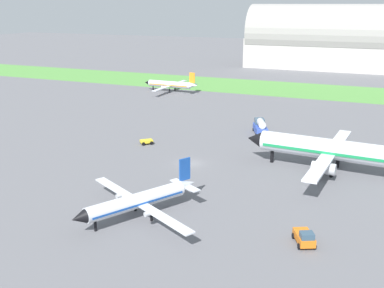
% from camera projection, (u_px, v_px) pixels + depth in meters
% --- Properties ---
extents(ground_plane, '(600.00, 600.00, 0.00)m').
position_uv_depth(ground_plane, '(190.00, 163.00, 81.20)').
color(ground_plane, slate).
extents(grass_taxiway_strip, '(360.00, 28.00, 0.08)m').
position_uv_depth(grass_taxiway_strip, '(284.00, 89.00, 152.13)').
color(grass_taxiway_strip, '#549342').
rests_on(grass_taxiway_strip, ground_plane).
extents(airplane_midfield_jet, '(29.37, 29.91, 10.56)m').
position_uv_depth(airplane_midfield_jet, '(330.00, 150.00, 76.37)').
color(airplane_midfield_jet, silver).
rests_on(airplane_midfield_jet, ground_plane).
extents(airplane_foreground_turboprop, '(19.87, 17.31, 6.58)m').
position_uv_depth(airplane_foreground_turboprop, '(139.00, 200.00, 60.09)').
color(airplane_foreground_turboprop, silver).
rests_on(airplane_foreground_turboprop, ground_plane).
extents(airplane_taxiing_turboprop, '(18.84, 22.02, 6.60)m').
position_uv_depth(airplane_taxiing_turboprop, '(170.00, 84.00, 146.67)').
color(airplane_taxiing_turboprop, silver).
rests_on(airplane_taxiing_turboprop, ground_plane).
extents(pushback_tug_near_gate, '(3.24, 4.02, 1.95)m').
position_uv_depth(pushback_tug_near_gate, '(304.00, 237.00, 53.58)').
color(pushback_tug_near_gate, orange).
rests_on(pushback_tug_near_gate, ground_plane).
extents(fuel_truck_midfield, '(4.75, 6.92, 3.29)m').
position_uv_depth(fuel_truck_midfield, '(260.00, 127.00, 99.35)').
color(fuel_truck_midfield, '#334FB2').
rests_on(fuel_truck_midfield, ground_plane).
extents(baggage_cart_by_runway, '(2.93, 2.91, 0.90)m').
position_uv_depth(baggage_cart_by_runway, '(146.00, 141.00, 92.16)').
color(baggage_cart_by_runway, yellow).
rests_on(baggage_cart_by_runway, ground_plane).
extents(hangar_distant, '(63.38, 24.28, 27.02)m').
position_uv_depth(hangar_distant, '(322.00, 40.00, 197.89)').
color(hangar_distant, '#BCB7B2').
rests_on(hangar_distant, ground_plane).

